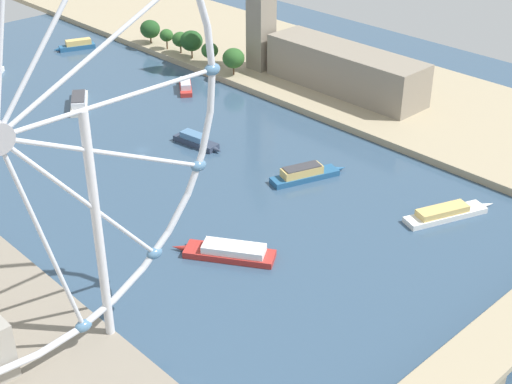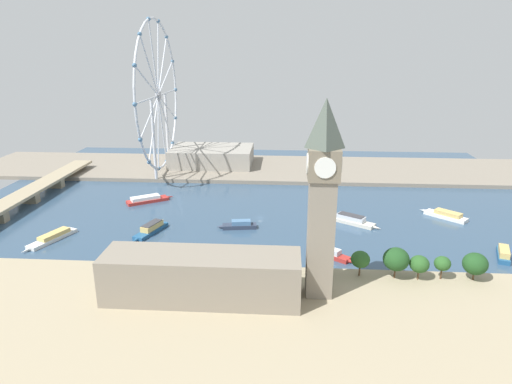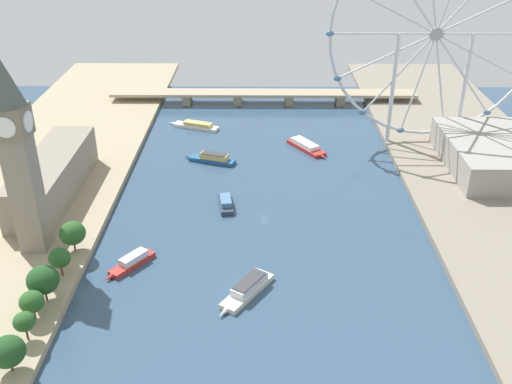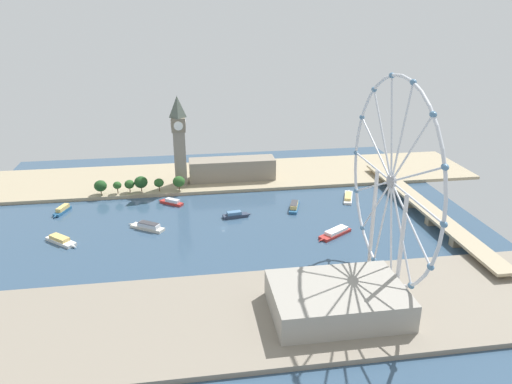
% 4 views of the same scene
% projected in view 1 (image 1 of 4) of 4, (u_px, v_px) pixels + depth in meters
% --- Properties ---
extents(ground_plane, '(407.65, 407.65, 0.00)m').
position_uv_depth(ground_plane, '(142.00, 150.00, 298.36)').
color(ground_plane, '#334C66').
extents(riverbank_left, '(90.00, 520.00, 3.00)m').
position_uv_depth(riverbank_left, '(334.00, 75.00, 369.28)').
color(riverbank_left, tan).
rests_on(riverbank_left, ground_plane).
extents(parliament_block, '(22.00, 81.78, 20.03)m').
position_uv_depth(parliament_block, '(345.00, 69.00, 343.44)').
color(parliament_block, gray).
rests_on(parliament_block, riverbank_left).
extents(tree_row_embankment, '(12.29, 79.88, 14.63)m').
position_uv_depth(tree_row_embankment, '(189.00, 42.00, 384.03)').
color(tree_row_embankment, '#513823').
rests_on(tree_row_embankment, riverbank_left).
extents(tour_boat_0, '(31.09, 14.78, 5.71)m').
position_uv_depth(tour_boat_0, '(305.00, 174.00, 275.61)').
color(tour_boat_0, '#235684').
rests_on(tour_boat_0, ground_plane).
extents(tour_boat_1, '(22.83, 30.82, 4.49)m').
position_uv_depth(tour_boat_1, '(230.00, 252.00, 230.94)').
color(tour_boat_1, '#B22D28').
rests_on(tour_boat_1, ground_plane).
extents(tour_boat_3, '(8.81, 24.25, 4.99)m').
position_uv_depth(tour_boat_3, '(196.00, 141.00, 301.44)').
color(tour_boat_3, '#2D384C').
rests_on(tour_boat_3, ground_plane).
extents(tour_boat_4, '(34.92, 17.19, 4.24)m').
position_uv_depth(tour_boat_4, '(446.00, 213.00, 251.80)').
color(tour_boat_4, white).
rests_on(tour_boat_4, ground_plane).
extents(tour_boat_5, '(18.08, 22.50, 4.90)m').
position_uv_depth(tour_boat_5, '(185.00, 86.00, 355.60)').
color(tour_boat_5, '#B22D28').
rests_on(tour_boat_5, ground_plane).
extents(tour_boat_6, '(21.61, 29.31, 5.54)m').
position_uv_depth(tour_boat_6, '(79.00, 101.00, 337.43)').
color(tour_boat_6, beige).
rests_on(tour_boat_6, ground_plane).
extents(tour_boat_7, '(22.79, 11.87, 5.46)m').
position_uv_depth(tour_boat_7, '(77.00, 45.00, 408.18)').
color(tour_boat_7, '#235684').
rests_on(tour_boat_7, ground_plane).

